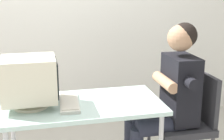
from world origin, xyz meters
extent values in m
cylinder|color=#B7B7BC|center=(0.55, 0.26, 0.35)|extent=(0.04, 0.04, 0.71)
cube|color=silver|center=(0.00, 0.00, 0.72)|extent=(1.23, 0.64, 0.03)
cylinder|color=beige|center=(-0.39, 0.01, 0.75)|extent=(0.25, 0.25, 0.02)
cylinder|color=beige|center=(-0.39, 0.01, 0.78)|extent=(0.06, 0.06, 0.04)
cube|color=beige|center=(-0.39, 0.01, 0.96)|extent=(0.39, 0.33, 0.32)
cube|color=black|center=(-0.19, 0.01, 0.96)|extent=(0.01, 0.28, 0.26)
cube|color=silver|center=(-0.10, 0.01, 0.75)|extent=(0.17, 0.44, 0.02)
cube|color=beige|center=(-0.10, 0.01, 0.77)|extent=(0.14, 0.39, 0.01)
cylinder|color=#4C4C51|center=(1.06, 0.25, 0.21)|extent=(0.03, 0.03, 0.41)
cube|color=#2D2D33|center=(0.86, 0.05, 0.44)|extent=(0.47, 0.47, 0.06)
cube|color=#2D2D33|center=(1.07, 0.05, 0.68)|extent=(0.04, 0.42, 0.42)
cube|color=black|center=(0.84, 0.05, 0.78)|extent=(0.22, 0.36, 0.57)
sphere|color=#A57A5B|center=(0.82, 0.05, 1.21)|extent=(0.22, 0.22, 0.22)
sphere|color=black|center=(0.85, 0.05, 1.23)|extent=(0.21, 0.21, 0.21)
cylinder|color=#262838|center=(0.63, -0.04, 0.49)|extent=(0.40, 0.14, 0.14)
cylinder|color=#262838|center=(0.63, 0.14, 0.49)|extent=(0.40, 0.14, 0.14)
cylinder|color=black|center=(0.82, -0.16, 0.90)|extent=(0.09, 0.14, 0.09)
cylinder|color=black|center=(0.82, 0.26, 0.90)|extent=(0.09, 0.14, 0.09)
cylinder|color=#A57A5B|center=(0.70, 0.05, 0.85)|extent=(0.09, 0.36, 0.09)
camera|label=1|loc=(-0.30, -2.31, 1.64)|focal=51.35mm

